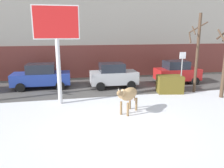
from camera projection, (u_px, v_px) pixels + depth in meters
The scene contains 13 objects.
ground_plane at pixel (118, 127), 10.00m from camera, with size 120.00×120.00×0.00m, color white.
road_strip at pixel (96, 87), 17.12m from camera, with size 60.00×5.60×0.01m, color #514F4C.
building_facade at pixel (86, 6), 21.13m from camera, with size 44.00×6.10×13.00m.
cow_tan at pixel (128, 95), 11.45m from camera, with size 1.61×1.66×1.54m.
billboard at pixel (56, 29), 12.17m from camera, with size 2.52×0.28×5.56m.
car_blue_sedan at pixel (41, 76), 16.54m from camera, with size 4.23×2.04×1.84m.
car_silver_hatchback at pixel (113, 75), 16.75m from camera, with size 3.53×1.97×1.86m.
car_red_hatchback at pixel (177, 72), 18.06m from camera, with size 3.53×1.97×1.86m.
pedestrian_near_billboard at pixel (143, 67), 20.93m from camera, with size 0.36×0.24×1.73m.
pedestrian_by_cars at pixel (133, 67), 20.72m from camera, with size 0.36×0.24×1.73m.
bare_tree_left_lot at pixel (197, 51), 15.06m from camera, with size 1.58×1.13×5.34m.
dumpster at pixel (170, 84), 15.39m from camera, with size 1.70×1.10×1.20m, color brown.
street_sign at pixel (182, 69), 15.05m from camera, with size 0.44×0.08×2.82m.
Camera 1 is at (-2.16, -9.02, 4.20)m, focal length 35.62 mm.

